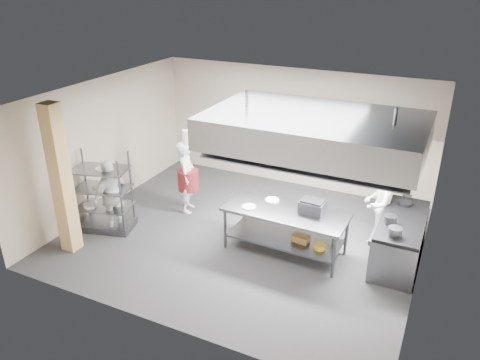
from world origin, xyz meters
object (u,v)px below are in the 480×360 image
at_px(island, 285,231).
at_px(cooking_range, 400,241).
at_px(griddle, 313,207).
at_px(stockpot, 390,220).
at_px(chef_head, 187,177).
at_px(pass_rack, 103,192).
at_px(chef_plating, 111,196).
at_px(chef_line, 377,203).

xyz_separation_m(island, cooking_range, (2.08, 0.66, -0.04)).
height_order(griddle, stockpot, griddle).
bearing_deg(island, cooking_range, 19.25).
bearing_deg(chef_head, stockpot, -115.38).
relative_size(griddle, stockpot, 2.03).
bearing_deg(cooking_range, pass_rack, -166.11).
relative_size(pass_rack, chef_plating, 1.06).
xyz_separation_m(pass_rack, griddle, (4.27, 0.96, 0.17)).
height_order(pass_rack, stockpot, pass_rack).
bearing_deg(griddle, island, -156.15).
distance_m(chef_head, chef_plating, 1.74).
height_order(chef_line, stockpot, chef_line).
height_order(cooking_range, chef_plating, chef_plating).
relative_size(pass_rack, griddle, 3.67).
bearing_deg(island, chef_plating, -166.26).
bearing_deg(chef_line, island, -39.30).
height_order(chef_head, stockpot, chef_head).
distance_m(island, griddle, 0.76).
bearing_deg(island, chef_head, 167.29).
distance_m(chef_plating, stockpot, 5.60).
distance_m(island, chef_plating, 3.70).
height_order(chef_head, chef_plating, chef_head).
relative_size(chef_head, stockpot, 7.40).
xyz_separation_m(cooking_range, chef_plating, (-5.68, -1.44, 0.38)).
bearing_deg(stockpot, pass_rack, -168.46).
bearing_deg(chef_head, griddle, -120.71).
distance_m(island, cooking_range, 2.18).
distance_m(cooking_range, chef_line, 0.90).
height_order(pass_rack, chef_plating, pass_rack).
bearing_deg(griddle, cooking_range, 21.20).
bearing_deg(stockpot, island, -168.93).
height_order(chef_plating, stockpot, chef_plating).
bearing_deg(pass_rack, stockpot, -4.59).
xyz_separation_m(chef_plating, stockpot, (5.48, 1.14, 0.18)).
bearing_deg(island, stockpot, 12.65).
bearing_deg(chef_plating, griddle, 112.06).
height_order(chef_line, chef_plating, chef_line).
height_order(island, chef_line, chef_line).
bearing_deg(chef_head, chef_line, -104.13).
relative_size(chef_head, griddle, 3.64).
relative_size(chef_plating, stockpot, 7.03).
height_order(pass_rack, cooking_range, pass_rack).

